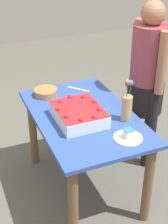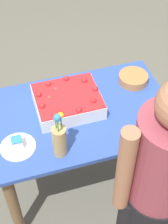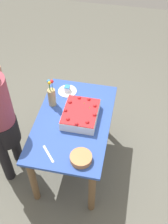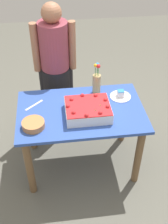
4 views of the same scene
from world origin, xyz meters
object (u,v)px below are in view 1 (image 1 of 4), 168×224
(serving_plate_with_slice, at_px, (128,136))
(sheet_cake, at_px, (79,114))
(fruit_bowl, at_px, (46,92))
(flower_vase, at_px, (127,106))
(cake_knife, at_px, (78,89))
(person_standing, at_px, (147,76))

(serving_plate_with_slice, bearing_deg, sheet_cake, 32.36)
(serving_plate_with_slice, distance_m, fruit_bowl, 0.89)
(sheet_cake, distance_m, flower_vase, 0.36)
(cake_knife, distance_m, flower_vase, 0.64)
(cake_knife, xyz_separation_m, person_standing, (-0.23, -0.54, 0.12))
(person_standing, bearing_deg, serving_plate_with_slice, 49.64)
(sheet_cake, xyz_separation_m, flower_vase, (-0.13, -0.33, 0.07))
(flower_vase, bearing_deg, cake_knife, 12.41)
(serving_plate_with_slice, distance_m, flower_vase, 0.26)
(fruit_bowl, relative_size, person_standing, 0.13)
(flower_vase, bearing_deg, serving_plate_with_slice, 154.72)
(flower_vase, distance_m, fruit_bowl, 0.76)
(cake_knife, distance_m, person_standing, 0.60)
(sheet_cake, bearing_deg, flower_vase, -111.88)
(serving_plate_with_slice, relative_size, flower_vase, 0.63)
(cake_knife, height_order, flower_vase, flower_vase)
(cake_knife, bearing_deg, flower_vase, 151.42)
(serving_plate_with_slice, bearing_deg, cake_knife, 2.12)
(sheet_cake, relative_size, person_standing, 0.27)
(cake_knife, bearing_deg, sheet_cake, 117.30)
(sheet_cake, xyz_separation_m, serving_plate_with_slice, (-0.35, -0.22, -0.04))
(fruit_bowl, bearing_deg, serving_plate_with_slice, -158.49)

